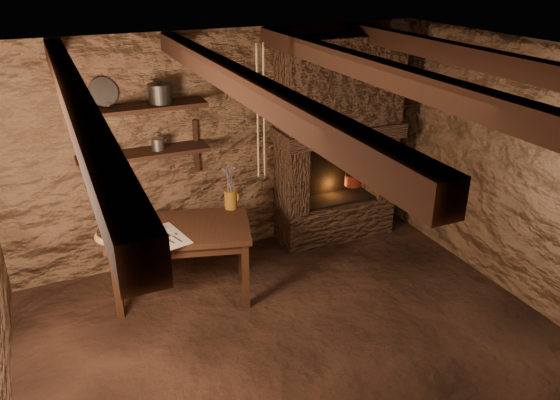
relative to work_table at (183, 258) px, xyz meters
name	(u,v)px	position (x,y,z in m)	size (l,w,h in m)	color
floor	(306,353)	(0.69, -1.28, -0.40)	(4.50, 4.50, 0.00)	black
back_wall	(223,147)	(0.69, 0.72, 0.80)	(4.50, 0.04, 2.40)	#473121
right_wall	(532,180)	(2.94, -1.28, 0.80)	(0.04, 4.00, 2.40)	#473121
ceiling	(313,63)	(0.69, -1.28, 2.00)	(4.50, 4.00, 0.04)	black
beam_far_left	(74,99)	(-0.81, -1.28, 1.91)	(0.14, 3.95, 0.16)	black
beam_mid_left	(242,83)	(0.19, -1.28, 1.91)	(0.14, 3.95, 0.16)	black
beam_mid_right	(376,71)	(1.19, -1.28, 1.91)	(0.14, 3.95, 0.16)	black
beam_far_right	(487,60)	(2.19, -1.28, 1.91)	(0.14, 3.95, 0.16)	black
shelf_lower	(144,154)	(-0.16, 0.56, 0.90)	(1.25, 0.30, 0.04)	black
shelf_upper	(139,108)	(-0.16, 0.56, 1.35)	(1.25, 0.30, 0.04)	black
hearth	(338,136)	(1.94, 0.49, 0.83)	(1.43, 0.51, 2.30)	#37251B
work_table	(183,258)	(0.00, 0.00, 0.00)	(1.44, 1.06, 0.74)	black
linen_cloth	(149,242)	(-0.32, -0.18, 0.34)	(0.62, 0.50, 0.01)	silver
pewter_cutlery_row	(150,242)	(-0.32, -0.20, 0.35)	(0.52, 0.20, 0.01)	gray
drinking_glasses	(148,231)	(-0.30, -0.06, 0.39)	(0.20, 0.06, 0.08)	white
stoneware_jug	(231,191)	(0.57, 0.20, 0.53)	(0.15, 0.15, 0.44)	#90611B
wooden_bowl	(116,235)	(-0.58, -0.01, 0.38)	(0.37, 0.37, 0.13)	olive
iron_stockpot	(160,95)	(0.04, 0.56, 1.46)	(0.22, 0.22, 0.16)	#2C2A27
tin_pan	(103,92)	(-0.46, 0.66, 1.51)	(0.27, 0.27, 0.04)	gray
small_kettle	(158,144)	(-0.02, 0.56, 0.98)	(0.16, 0.12, 0.17)	gray
rusty_tin	(112,152)	(-0.46, 0.56, 0.96)	(0.08, 0.08, 0.08)	#542710
red_pot	(353,179)	(2.13, 0.44, 0.30)	(0.25, 0.25, 0.54)	maroon
hanging_ropes	(261,113)	(0.74, -0.23, 1.40)	(0.08, 0.08, 1.20)	#CCBD8F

